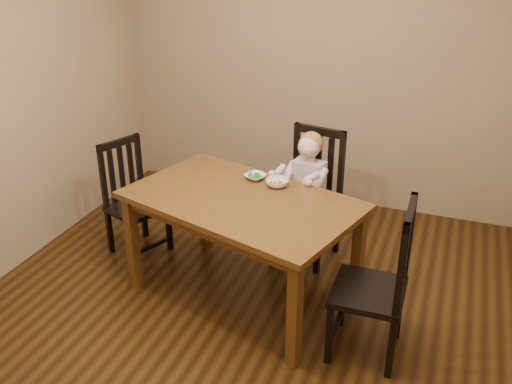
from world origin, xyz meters
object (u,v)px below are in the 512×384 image
(chair_child, at_px, (310,197))
(bowl_veg, at_px, (277,183))
(dining_table, at_px, (242,210))
(bowl_peas, at_px, (255,177))
(chair_left, at_px, (133,200))
(chair_right, at_px, (378,285))
(toddler, at_px, (307,184))

(chair_child, distance_m, bowl_veg, 0.58)
(dining_table, relative_size, bowl_veg, 10.74)
(dining_table, bearing_deg, bowl_peas, 94.13)
(chair_left, height_order, chair_right, chair_right)
(dining_table, xyz_separation_m, bowl_peas, (-0.02, 0.34, 0.11))
(chair_right, distance_m, toddler, 1.25)
(chair_left, bearing_deg, bowl_peas, 114.43)
(chair_left, xyz_separation_m, bowl_veg, (1.26, -0.02, 0.36))
(chair_child, xyz_separation_m, chair_right, (0.73, -1.05, -0.00))
(toddler, relative_size, bowl_veg, 3.36)
(dining_table, height_order, chair_right, chair_right)
(dining_table, bearing_deg, bowl_veg, 58.72)
(chair_child, height_order, toddler, chair_child)
(bowl_peas, xyz_separation_m, bowl_veg, (0.19, -0.06, 0.01))
(chair_left, relative_size, toddler, 1.71)
(chair_right, height_order, bowl_peas, chair_right)
(bowl_peas, distance_m, bowl_veg, 0.20)
(bowl_veg, bearing_deg, chair_child, 74.55)
(chair_child, distance_m, bowl_peas, 0.60)
(chair_child, bearing_deg, bowl_veg, 85.20)
(bowl_peas, bearing_deg, toddler, 48.37)
(chair_child, relative_size, chair_left, 1.12)
(chair_child, xyz_separation_m, toddler, (-0.01, -0.05, 0.14))
(dining_table, xyz_separation_m, chair_child, (0.30, 0.75, -0.19))
(chair_right, bearing_deg, bowl_veg, 55.36)
(chair_right, xyz_separation_m, bowl_veg, (-0.86, 0.58, 0.31))
(chair_right, xyz_separation_m, bowl_peas, (-1.05, 0.64, 0.30))
(bowl_peas, bearing_deg, bowl_veg, -18.31)
(dining_table, xyz_separation_m, chair_right, (1.02, -0.30, -0.19))
(chair_left, height_order, toddler, chair_left)
(dining_table, height_order, toddler, toddler)
(bowl_veg, bearing_deg, chair_left, 179.17)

